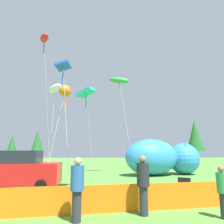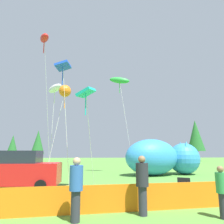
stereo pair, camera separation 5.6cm
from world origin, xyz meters
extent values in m
plane|color=#548C38|center=(0.00, 0.00, 0.00)|extent=(120.00, 120.00, 0.00)
cube|color=red|center=(-4.39, 1.65, 0.83)|extent=(4.18, 1.84, 1.15)
cube|color=#1E232D|center=(-4.60, 1.65, 1.75)|extent=(2.30, 1.69, 0.69)
cylinder|color=black|center=(-3.09, 2.55, 0.30)|extent=(0.60, 0.26, 0.60)
cylinder|color=black|center=(-3.09, 0.75, 0.30)|extent=(0.60, 0.26, 0.60)
cylinder|color=black|center=(-5.69, 2.55, 0.30)|extent=(0.60, 0.26, 0.60)
cube|color=black|center=(3.64, -1.70, 0.45)|extent=(0.78, 0.78, 0.03)
cube|color=black|center=(3.50, -1.92, 0.70)|extent=(0.46, 0.32, 0.50)
cylinder|color=#A5A5AD|center=(3.58, -1.37, 0.22)|extent=(0.02, 0.02, 0.45)
cylinder|color=#A5A5AD|center=(3.97, -1.63, 0.22)|extent=(0.02, 0.02, 0.45)
cylinder|color=#A5A5AD|center=(3.31, -1.76, 0.22)|extent=(0.02, 0.02, 0.45)
cylinder|color=#A5A5AD|center=(3.71, -2.03, 0.22)|extent=(0.02, 0.02, 0.45)
ellipsoid|color=#338CD8|center=(4.58, 7.68, 1.55)|extent=(5.38, 4.18, 3.10)
ellipsoid|color=white|center=(4.58, 7.68, 0.85)|extent=(3.53, 3.01, 1.39)
sphere|color=#338CD8|center=(7.79, 8.50, 1.39)|extent=(2.79, 2.79, 2.79)
cone|color=#338CD8|center=(7.79, 9.19, 2.51)|extent=(0.78, 0.78, 0.84)
cone|color=#338CD8|center=(7.79, 7.80, 2.51)|extent=(0.78, 0.78, 0.84)
cube|color=orange|center=(1.24, -3.34, 0.46)|extent=(9.19, 1.16, 0.92)
cylinder|color=#2D2D38|center=(1.31, -3.86, 0.45)|extent=(0.28, 0.28, 0.91)
cylinder|color=#26262D|center=(1.31, -3.86, 1.29)|extent=(0.42, 0.42, 0.76)
sphere|color=#8C6647|center=(1.31, -3.86, 1.79)|extent=(0.25, 0.25, 0.25)
cylinder|color=#2D2D38|center=(3.73, -4.39, 0.38)|extent=(0.24, 0.24, 0.76)
cylinder|color=#338C4C|center=(3.73, -4.39, 1.08)|extent=(0.35, 0.35, 0.63)
sphere|color=#8C6647|center=(3.73, -4.39, 1.49)|extent=(0.21, 0.21, 0.21)
cylinder|color=#2D2D38|center=(-0.83, -4.39, 0.45)|extent=(0.28, 0.28, 0.89)
cylinder|color=#2D59A5|center=(-0.83, -4.39, 1.26)|extent=(0.41, 0.41, 0.74)
sphere|color=tan|center=(-0.83, -4.39, 1.75)|extent=(0.24, 0.24, 0.24)
cylinder|color=silver|center=(-2.14, 2.36, 3.82)|extent=(0.75, 0.46, 7.64)
cube|color=blue|center=(-2.50, 2.58, 7.63)|extent=(1.08, 1.06, 0.51)
cylinder|color=blue|center=(-2.50, 2.58, 6.93)|extent=(0.06, 0.06, 1.20)
cylinder|color=silver|center=(-0.60, 1.81, 2.66)|extent=(0.53, 2.33, 5.33)
cube|color=#19B2B2|center=(-0.86, 0.66, 5.32)|extent=(1.17, 1.20, 0.59)
cylinder|color=#19B2B2|center=(-0.86, 0.66, 4.62)|extent=(0.06, 0.06, 1.20)
cylinder|color=silver|center=(-4.31, 6.68, 5.57)|extent=(0.54, 2.44, 11.15)
ellipsoid|color=red|center=(-4.57, 5.47, 11.15)|extent=(1.30, 2.17, 1.09)
cylinder|color=red|center=(-4.57, 5.47, 10.45)|extent=(0.06, 0.06, 1.20)
cylinder|color=silver|center=(-3.75, 6.25, 3.64)|extent=(0.07, 0.99, 7.28)
ellipsoid|color=white|center=(-3.78, 6.73, 7.28)|extent=(1.72, 1.98, 0.70)
cylinder|color=white|center=(-3.78, 6.73, 6.58)|extent=(0.06, 0.06, 1.20)
cylinder|color=silver|center=(2.57, 8.77, 4.50)|extent=(1.18, 1.21, 9.01)
ellipsoid|color=green|center=(2.00, 9.36, 9.01)|extent=(2.14, 1.12, 1.03)
cylinder|color=green|center=(2.00, 9.36, 8.31)|extent=(0.06, 0.06, 1.20)
cylinder|color=silver|center=(-3.07, 3.94, 3.22)|extent=(0.99, 1.12, 6.45)
sphere|color=orange|center=(-2.59, 4.48, 6.45)|extent=(0.89, 0.89, 0.89)
cylinder|color=orange|center=(-2.59, 4.48, 5.75)|extent=(0.06, 0.06, 1.20)
cylinder|color=brown|center=(-18.79, 39.20, 0.67)|extent=(0.43, 0.43, 1.35)
cone|color=#236028|center=(-18.79, 39.20, 3.50)|extent=(2.37, 2.37, 4.31)
cylinder|color=brown|center=(21.43, 35.02, 1.05)|extent=(0.67, 0.67, 2.10)
cone|color=#236028|center=(21.43, 35.02, 5.46)|extent=(3.69, 3.69, 6.71)
cylinder|color=brown|center=(-12.42, 35.78, 0.76)|extent=(0.49, 0.49, 1.52)
cone|color=#236028|center=(-12.42, 35.78, 3.96)|extent=(2.68, 2.68, 4.88)
camera|label=1|loc=(-0.30, -11.31, 2.06)|focal=35.00mm
camera|label=2|loc=(-0.24, -11.32, 2.06)|focal=35.00mm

